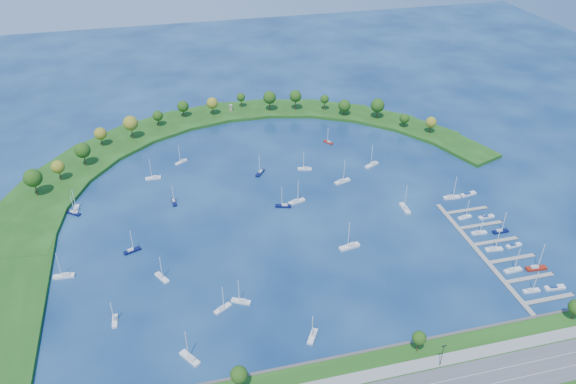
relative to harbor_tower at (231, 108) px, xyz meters
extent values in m
plane|color=#081E48|center=(6.67, -118.16, -4.08)|extent=(700.00, 700.00, 0.00)
cube|color=#474442|center=(6.67, -220.66, -3.18)|extent=(420.00, 1.20, 1.80)
cube|color=gray|center=(6.67, -231.16, -2.42)|extent=(420.00, 5.00, 0.12)
cylinder|color=#382314|center=(-33.33, -225.16, 0.14)|extent=(0.56, 0.56, 5.25)
sphere|color=#1F4711|center=(-33.33, -225.16, 3.97)|extent=(6.00, 6.00, 6.00)
cylinder|color=#382314|center=(31.67, -225.16, 0.32)|extent=(0.56, 0.56, 5.60)
sphere|color=#1F4711|center=(31.67, -225.16, 4.16)|extent=(5.20, 5.20, 5.20)
cylinder|color=#382314|center=(96.67, -225.16, -0.03)|extent=(0.56, 0.56, 4.90)
sphere|color=#1F4711|center=(96.67, -225.16, 3.62)|extent=(6.00, 6.00, 6.00)
cylinder|color=black|center=(36.67, -233.16, 2.52)|extent=(0.24, 0.24, 10.00)
cube|color=#1B4512|center=(-120.09, -110.34, -3.08)|extent=(43.73, 48.72, 2.00)
cube|color=#1B4512|center=(-112.17, -80.58, -3.08)|extent=(50.23, 54.30, 2.00)
cube|color=#1B4512|center=(-97.36, -53.58, -3.08)|extent=(54.07, 56.09, 2.00)
cube|color=#1B4512|center=(-76.54, -30.89, -3.08)|extent=(55.20, 54.07, 2.00)
cube|color=#1B4512|center=(-50.90, -13.83, -3.08)|extent=(53.65, 48.47, 2.00)
cube|color=#1B4512|center=(-21.93, -3.39, -3.08)|extent=(49.62, 39.75, 2.00)
cube|color=#1B4512|center=(8.70, -0.17, -3.08)|extent=(44.32, 29.96, 2.00)
cube|color=#1B4512|center=(39.21, -4.36, -3.08)|extent=(49.49, 38.05, 2.00)
cube|color=#1B4512|center=(67.83, -15.72, -3.08)|extent=(51.13, 44.12, 2.00)
cube|color=#1B4512|center=(92.92, -33.58, -3.08)|extent=(49.19, 47.96, 2.00)
cube|color=#1B4512|center=(113.01, -56.92, -3.08)|extent=(43.90, 49.49, 2.00)
cube|color=#1B4512|center=(126.95, -84.38, -3.08)|extent=(35.67, 48.74, 2.00)
cylinder|color=#382314|center=(-114.63, -81.64, 2.34)|extent=(0.56, 0.56, 8.84)
sphere|color=#1F4711|center=(-114.63, -81.64, 8.65)|extent=(9.45, 9.45, 9.45)
cylinder|color=#382314|center=(-104.18, -68.61, 1.43)|extent=(0.56, 0.56, 7.02)
sphere|color=olive|center=(-104.18, -68.61, 6.36)|extent=(7.12, 7.12, 7.12)
cylinder|color=#382314|center=(-92.08, -55.08, 1.99)|extent=(0.56, 0.56, 8.13)
sphere|color=#1F4711|center=(-92.08, -55.08, 7.81)|extent=(8.78, 8.78, 8.78)
cylinder|color=#382314|center=(-83.49, -32.36, 1.26)|extent=(0.56, 0.56, 6.68)
sphere|color=olive|center=(-83.49, -32.36, 6.10)|extent=(7.51, 7.51, 7.51)
cylinder|color=#382314|center=(-65.56, -27.36, 2.37)|extent=(0.56, 0.56, 8.90)
sphere|color=olive|center=(-65.56, -27.36, 8.64)|extent=(9.09, 9.09, 9.09)
cylinder|color=#382314|center=(-49.00, -12.64, 0.85)|extent=(0.56, 0.56, 5.86)
sphere|color=#1F4711|center=(-49.00, -12.64, 5.12)|extent=(6.72, 6.72, 6.72)
cylinder|color=#382314|center=(-32.09, -2.64, 0.98)|extent=(0.56, 0.56, 6.13)
sphere|color=#1F4711|center=(-32.09, -2.64, 5.57)|extent=(7.59, 7.59, 7.59)
cylinder|color=#382314|center=(-12.86, -4.22, 1.43)|extent=(0.56, 0.56, 7.03)
sphere|color=olive|center=(-12.86, -4.22, 6.47)|extent=(7.60, 7.60, 7.60)
cylinder|color=#382314|center=(7.78, 3.56, 1.07)|extent=(0.56, 0.56, 6.31)
sphere|color=#1F4711|center=(7.78, 3.56, 5.37)|extent=(5.72, 5.72, 5.72)
cylinder|color=#382314|center=(25.60, -6.95, 1.91)|extent=(0.56, 0.56, 7.98)
sphere|color=#1F4711|center=(25.60, -6.95, 7.64)|extent=(8.70, 8.70, 8.70)
cylinder|color=#382314|center=(42.91, -9.91, 2.21)|extent=(0.56, 0.56, 8.57)
sphere|color=#1F4711|center=(42.91, -9.91, 8.11)|extent=(8.08, 8.08, 8.08)
cylinder|color=#382314|center=(61.80, -15.22, 1.46)|extent=(0.56, 0.56, 7.08)
sphere|color=#1F4711|center=(61.80, -15.22, 6.16)|extent=(5.80, 5.80, 5.80)
cylinder|color=#382314|center=(72.40, -25.82, 0.49)|extent=(0.56, 0.56, 5.14)
sphere|color=#1F4711|center=(72.40, -25.82, 4.71)|extent=(8.26, 8.26, 8.26)
cylinder|color=#382314|center=(91.64, -36.11, 1.67)|extent=(0.56, 0.56, 7.50)
sphere|color=#1F4711|center=(91.64, -36.11, 7.24)|extent=(9.08, 9.08, 9.08)
cylinder|color=#382314|center=(103.58, -52.81, 0.33)|extent=(0.56, 0.56, 4.83)
sphere|color=#1F4711|center=(103.58, -52.81, 4.00)|extent=(6.26, 6.26, 6.26)
cylinder|color=#382314|center=(115.86, -64.88, 1.01)|extent=(0.56, 0.56, 6.18)
sphere|color=olive|center=(115.86, -64.88, 5.49)|extent=(6.97, 6.97, 6.97)
cylinder|color=gray|center=(0.00, 0.00, -0.20)|extent=(2.20, 2.20, 3.76)
cylinder|color=gray|center=(0.00, 0.00, 1.82)|extent=(2.60, 2.60, 0.30)
cube|color=gray|center=(84.67, -179.16, -3.73)|extent=(2.20, 82.00, 0.40)
cube|color=gray|center=(96.77, -212.16, -3.73)|extent=(22.00, 2.00, 0.40)
cylinder|color=#382314|center=(107.67, -212.16, -3.48)|extent=(0.36, 0.36, 1.60)
cube|color=gray|center=(96.77, -198.96, -3.73)|extent=(22.00, 2.00, 0.40)
cylinder|color=#382314|center=(107.67, -198.96, -3.48)|extent=(0.36, 0.36, 1.60)
cube|color=gray|center=(96.77, -185.76, -3.73)|extent=(22.00, 2.00, 0.40)
cylinder|color=#382314|center=(107.67, -185.76, -3.48)|extent=(0.36, 0.36, 1.60)
cube|color=gray|center=(96.77, -172.56, -3.73)|extent=(22.00, 2.00, 0.40)
cylinder|color=#382314|center=(107.67, -172.56, -3.48)|extent=(0.36, 0.36, 1.60)
cube|color=gray|center=(96.77, -159.36, -3.73)|extent=(22.00, 2.00, 0.40)
cylinder|color=#382314|center=(107.67, -159.36, -3.48)|extent=(0.36, 0.36, 1.60)
cube|color=gray|center=(96.77, -146.16, -3.73)|extent=(22.00, 2.00, 0.40)
cylinder|color=#382314|center=(107.67, -146.16, -3.48)|extent=(0.36, 0.36, 1.60)
cube|color=silver|center=(-48.51, -207.38, -3.53)|extent=(7.22, 9.03, 1.10)
cube|color=#B8B9BD|center=(-48.00, -208.14, -2.60)|extent=(3.27, 3.66, 0.77)
cylinder|color=silver|center=(-48.92, -206.77, 3.19)|extent=(0.32, 0.32, 12.35)
cube|color=silver|center=(-94.84, -97.62, -3.59)|extent=(2.89, 8.27, 0.97)
cube|color=#B8B9BD|center=(-94.90, -98.43, -2.77)|extent=(1.80, 2.95, 0.68)
cylinder|color=silver|center=(-94.79, -96.97, 2.37)|extent=(0.32, 0.32, 10.96)
cube|color=silver|center=(28.90, -160.20, -3.49)|extent=(10.23, 4.47, 1.19)
cube|color=#B8B9BD|center=(29.87, -160.02, -2.48)|extent=(3.75, 2.52, 0.83)
cylinder|color=silver|center=(28.12, -160.34, 3.79)|extent=(0.32, 0.32, 13.37)
cube|color=silver|center=(-55.71, -75.81, -3.57)|extent=(8.47, 2.41, 1.02)
cube|color=#B8B9BD|center=(-54.86, -75.80, -2.71)|extent=(2.97, 1.67, 0.71)
cylinder|color=silver|center=(-56.39, -75.81, 2.65)|extent=(0.32, 0.32, 11.42)
cube|color=silver|center=(-55.77, -160.78, -3.58)|extent=(6.13, 8.33, 0.99)
cube|color=#B8B9BD|center=(-56.18, -160.06, -2.74)|extent=(2.85, 3.32, 0.70)
cylinder|color=silver|center=(-55.44, -161.35, 2.50)|extent=(0.32, 0.32, 11.17)
cube|color=silver|center=(-33.35, -185.29, -3.62)|extent=(7.72, 5.89, 0.93)
cube|color=#B8B9BD|center=(-34.01, -185.69, -2.83)|extent=(3.10, 2.71, 0.65)
cylinder|color=silver|center=(-32.83, -184.96, 2.06)|extent=(0.32, 0.32, 10.43)
cube|color=silver|center=(-74.95, -181.79, -3.65)|extent=(2.11, 7.14, 0.85)
cube|color=#B8B9BD|center=(-74.94, -181.08, -2.93)|extent=(1.43, 2.51, 0.60)
cylinder|color=silver|center=(-74.96, -182.36, 1.57)|extent=(0.32, 0.32, 9.59)
cube|color=silver|center=(-39.17, -61.35, -3.62)|extent=(7.57, 6.20, 0.93)
cube|color=#B8B9BD|center=(-38.53, -60.91, -2.83)|extent=(3.08, 2.79, 0.65)
cylinder|color=silver|center=(-39.67, -61.70, 2.06)|extent=(0.32, 0.32, 10.43)
cube|color=#090D3A|center=(2.68, -84.70, -3.59)|extent=(6.64, 7.96, 0.98)
cube|color=#B8B9BD|center=(3.16, -84.03, -2.76)|extent=(2.97, 3.26, 0.69)
cylinder|color=silver|center=(2.30, -85.22, 2.41)|extent=(0.32, 0.32, 11.03)
cube|color=silver|center=(28.16, -86.36, -3.61)|extent=(8.10, 4.28, 0.94)
cube|color=#B8B9BD|center=(28.91, -86.58, -2.82)|extent=(3.05, 2.23, 0.66)
cylinder|color=silver|center=(27.56, -86.18, 2.12)|extent=(0.32, 0.32, 10.54)
cube|color=#090D3A|center=(7.36, -120.16, -3.60)|extent=(8.37, 4.66, 0.97)
cube|color=#B8B9BD|center=(8.13, -120.41, -2.77)|extent=(3.18, 2.38, 0.68)
cylinder|color=silver|center=(6.75, -119.95, 2.34)|extent=(0.32, 0.32, 10.90)
cube|color=maroon|center=(51.10, -58.31, -3.68)|extent=(4.92, 6.69, 0.80)
cube|color=#B8B9BD|center=(51.43, -58.88, -3.00)|extent=(2.29, 2.67, 0.56)
cylinder|color=silver|center=(50.84, -57.85, 1.21)|extent=(0.32, 0.32, 8.98)
cube|color=silver|center=(66.67, -137.24, -3.52)|extent=(2.78, 9.36, 1.12)
cube|color=#B8B9BD|center=(66.65, -138.17, -2.57)|extent=(1.89, 3.29, 0.78)
cylinder|color=silver|center=(66.68, -136.50, 3.32)|extent=(0.32, 0.32, 12.57)
cube|color=#090D3A|center=(-46.39, -102.90, -3.64)|extent=(2.48, 7.41, 0.88)
cube|color=#B8B9BD|center=(-46.44, -102.17, -2.90)|extent=(1.58, 2.64, 0.61)
cylinder|color=silver|center=(-46.36, -103.48, 1.72)|extent=(0.32, 0.32, 9.85)
cube|color=silver|center=(44.46, -104.78, -3.52)|extent=(9.63, 5.19, 1.11)
cube|color=#B8B9BD|center=(43.57, -105.05, -2.58)|extent=(3.64, 2.68, 0.78)
cylinder|color=silver|center=(45.17, -104.56, 3.30)|extent=(0.32, 0.32, 12.53)
cube|color=silver|center=(66.67, -91.65, -3.53)|extent=(9.36, 6.54, 1.11)
cube|color=#B8B9BD|center=(67.48, -91.22, -2.59)|extent=(3.69, 3.09, 0.77)
cylinder|color=silver|center=(66.01, -91.99, 3.24)|extent=(0.32, 0.32, 12.44)
cube|color=silver|center=(15.12, -117.95, -3.55)|extent=(9.25, 4.72, 1.07)
cube|color=#B8B9BD|center=(14.26, -118.18, -2.64)|extent=(3.46, 2.49, 0.75)
cylinder|color=silver|center=(15.81, -117.76, 3.00)|extent=(0.32, 0.32, 12.03)
cube|color=silver|center=(-96.44, -149.50, -3.55)|extent=(9.01, 3.11, 1.06)
cube|color=#B8B9BD|center=(-95.56, -149.57, -2.65)|extent=(3.22, 1.96, 0.74)
cylinder|color=silver|center=(-97.15, -149.45, 2.96)|extent=(0.32, 0.32, 11.95)
cube|color=#090D3A|center=(-95.74, -100.79, -3.63)|extent=(7.05, 6.39, 0.89)
cube|color=#B8B9BD|center=(-96.31, -100.32, -2.87)|extent=(2.94, 2.80, 0.63)
cylinder|color=silver|center=(-95.29, -101.18, 1.84)|extent=(0.32, 0.32, 10.06)
cube|color=#090D3A|center=(-67.79, -138.66, -3.61)|extent=(8.07, 4.83, 0.94)
cube|color=#B8B9BD|center=(-68.52, -138.94, -2.82)|extent=(3.10, 2.40, 0.66)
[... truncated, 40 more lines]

